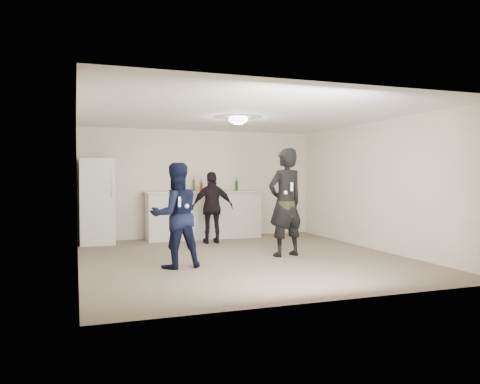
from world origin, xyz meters
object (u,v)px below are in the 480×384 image
object	(u,v)px
counter	(204,216)
fridge	(97,201)
shaker	(194,187)
woman	(285,202)
spectator	(213,207)
man	(176,215)

from	to	relation	value
counter	fridge	world-z (taller)	fridge
shaker	woman	size ratio (longest dim) A/B	0.09
spectator	shaker	bearing A→B (deg)	-72.72
fridge	spectator	distance (m)	2.44
spectator	fridge	bearing A→B (deg)	-12.14
counter	spectator	bearing A→B (deg)	-91.76
man	shaker	bearing A→B (deg)	-115.57
counter	woman	distance (m)	2.89
man	counter	bearing A→B (deg)	-119.50
fridge	shaker	bearing A→B (deg)	4.35
woman	spectator	size ratio (longest dim) A/B	1.26
fridge	man	distance (m)	3.26
counter	man	distance (m)	3.43
man	woman	distance (m)	2.11
woman	man	bearing A→B (deg)	-1.90
counter	shaker	distance (m)	0.69
shaker	fridge	bearing A→B (deg)	-175.65
spectator	counter	bearing A→B (deg)	-86.89
counter	fridge	xyz separation A→B (m)	(-2.35, -0.07, 0.38)
shaker	man	distance (m)	3.44
woman	fridge	bearing A→B (deg)	-53.65
fridge	spectator	xyz separation A→B (m)	(2.33, -0.71, -0.14)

